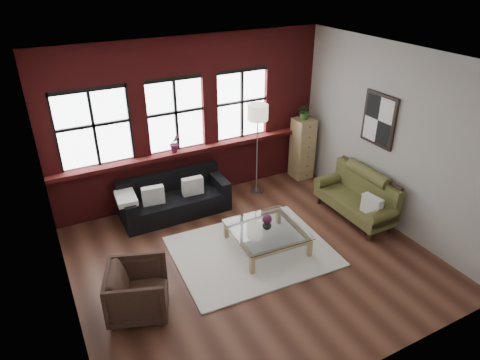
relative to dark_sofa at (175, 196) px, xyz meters
name	(u,v)px	position (x,y,z in m)	size (l,w,h in m)	color
floor	(252,258)	(0.62, -1.90, -0.37)	(5.50, 5.50, 0.00)	#442419
ceiling	(255,62)	(0.62, -1.90, 2.83)	(5.50, 5.50, 0.00)	white
wall_back	(190,120)	(0.62, 0.60, 1.23)	(5.50, 5.50, 0.00)	#A5A299
wall_front	(373,269)	(0.62, -4.40, 1.23)	(5.50, 5.50, 0.00)	#A5A299
wall_left	(55,219)	(-2.13, -1.90, 1.23)	(5.00, 5.00, 0.00)	#A5A299
wall_right	(391,138)	(3.37, -1.90, 1.23)	(5.00, 5.00, 0.00)	#A5A299
brick_backwall	(191,121)	(0.62, 0.54, 1.23)	(5.50, 0.12, 3.20)	maroon
sill_ledge	(194,149)	(0.62, 0.45, 0.67)	(5.50, 0.30, 0.08)	maroon
window_left	(94,129)	(-1.18, 0.55, 1.38)	(1.38, 0.10, 1.50)	black
window_mid	(176,116)	(0.32, 0.55, 1.38)	(1.38, 0.10, 1.50)	black
window_right	(241,105)	(1.72, 0.55, 1.38)	(1.38, 0.10, 1.50)	black
wall_poster	(379,120)	(3.34, -1.60, 1.48)	(0.05, 0.74, 0.94)	black
shag_rug	(252,251)	(0.71, -1.76, -0.35)	(2.54, 2.00, 0.03)	silver
dark_sofa	(175,196)	(0.00, 0.00, 0.00)	(2.03, 0.82, 0.73)	black
pillow_a	(153,195)	(-0.43, -0.10, 0.19)	(0.40, 0.14, 0.34)	silver
pillow_b	(193,186)	(0.34, -0.10, 0.19)	(0.40, 0.14, 0.34)	silver
vintage_settee	(355,197)	(2.92, -1.71, 0.08)	(0.74, 1.67, 0.89)	#4F4F24
pillow_settee	(372,205)	(2.84, -2.22, 0.19)	(0.14, 0.38, 0.34)	silver
armchair	(138,291)	(-1.33, -2.21, 0.00)	(0.79, 0.81, 0.74)	#35221A
coffee_table	(266,238)	(0.99, -1.76, -0.18)	(1.17, 1.17, 0.39)	tan
vase	(267,225)	(0.99, -1.76, 0.09)	(0.15, 0.15, 0.16)	#B2B2B2
flowers	(267,219)	(0.99, -1.76, 0.20)	(0.16, 0.16, 0.16)	#5A1F40
drawer_chest	(302,148)	(3.04, 0.18, 0.31)	(0.42, 0.42, 1.35)	tan
potted_plant_top	(305,111)	(3.04, 0.18, 1.16)	(0.32, 0.28, 0.36)	#2D5923
floor_lamp	(257,147)	(1.80, 0.01, 0.66)	(0.40, 0.40, 2.05)	#A5A5A8
sill_plant	(175,143)	(0.22, 0.42, 0.90)	(0.20, 0.16, 0.37)	#5A1F40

